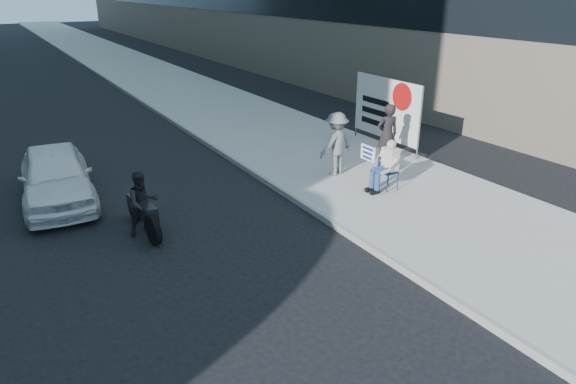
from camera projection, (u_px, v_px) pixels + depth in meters
ground at (360, 310)px, 8.55m from camera, size 160.00×160.00×0.00m
near_sidewalk at (179, 89)px, 26.35m from camera, size 5.00×120.00×0.15m
seated_protester at (385, 163)px, 12.94m from camera, size 0.83×1.12×1.31m
jogger at (336, 144)px, 13.98m from camera, size 1.22×0.83×1.74m
pedestrian_woman at (387, 135)px, 14.71m from camera, size 0.73×0.56×1.80m
protest_banner at (386, 109)px, 16.25m from camera, size 0.08×3.06×2.20m
white_sedan_near at (56, 176)px, 12.59m from camera, size 1.95×4.15×1.37m
motorcycle at (143, 206)px, 11.00m from camera, size 0.74×2.05×1.42m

